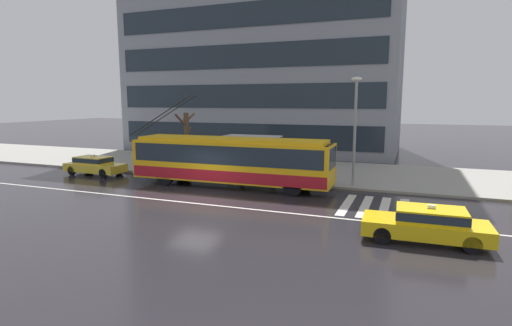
{
  "coord_description": "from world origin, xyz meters",
  "views": [
    {
      "loc": [
        10.75,
        -18.51,
        5.11
      ],
      "look_at": [
        2.1,
        3.74,
        1.43
      ],
      "focal_mm": 28.24,
      "sensor_mm": 36.0,
      "label": 1
    }
  ],
  "objects_px": {
    "trolleybus": "(231,160)",
    "pedestrian_approaching_curb": "(242,159)",
    "street_tree_bare": "(187,138)",
    "taxi_oncoming_far": "(427,223)",
    "street_lamp": "(355,122)",
    "taxi_queued_behind_bus": "(95,165)",
    "bus_shelter": "(253,145)",
    "pedestrian_at_shelter": "(274,155)"
  },
  "relations": [
    {
      "from": "trolleybus",
      "to": "street_tree_bare",
      "type": "xyz_separation_m",
      "value": [
        -5.37,
        3.9,
        0.84
      ]
    },
    {
      "from": "trolleybus",
      "to": "bus_shelter",
      "type": "distance_m",
      "value": 3.75
    },
    {
      "from": "street_lamp",
      "to": "street_tree_bare",
      "type": "relative_size",
      "value": 1.53
    },
    {
      "from": "taxi_oncoming_far",
      "to": "street_lamp",
      "type": "height_order",
      "value": "street_lamp"
    },
    {
      "from": "taxi_queued_behind_bus",
      "to": "bus_shelter",
      "type": "distance_m",
      "value": 11.25
    },
    {
      "from": "taxi_queued_behind_bus",
      "to": "pedestrian_approaching_curb",
      "type": "bearing_deg",
      "value": 20.01
    },
    {
      "from": "bus_shelter",
      "to": "street_lamp",
      "type": "bearing_deg",
      "value": -11.14
    },
    {
      "from": "taxi_queued_behind_bus",
      "to": "bus_shelter",
      "type": "relative_size",
      "value": 1.14
    },
    {
      "from": "taxi_queued_behind_bus",
      "to": "street_lamp",
      "type": "relative_size",
      "value": 0.68
    },
    {
      "from": "taxi_oncoming_far",
      "to": "pedestrian_at_shelter",
      "type": "height_order",
      "value": "pedestrian_at_shelter"
    },
    {
      "from": "taxi_oncoming_far",
      "to": "street_tree_bare",
      "type": "xyz_separation_m",
      "value": [
        -16.1,
        10.08,
        1.75
      ]
    },
    {
      "from": "taxi_queued_behind_bus",
      "to": "street_tree_bare",
      "type": "bearing_deg",
      "value": 35.17
    },
    {
      "from": "trolleybus",
      "to": "pedestrian_approaching_curb",
      "type": "relative_size",
      "value": 7.87
    },
    {
      "from": "taxi_queued_behind_bus",
      "to": "taxi_oncoming_far",
      "type": "bearing_deg",
      "value": -16.63
    },
    {
      "from": "taxi_oncoming_far",
      "to": "street_lamp",
      "type": "bearing_deg",
      "value": 114.15
    },
    {
      "from": "trolleybus",
      "to": "street_lamp",
      "type": "bearing_deg",
      "value": 18.77
    },
    {
      "from": "pedestrian_approaching_curb",
      "to": "street_tree_bare",
      "type": "height_order",
      "value": "street_tree_bare"
    },
    {
      "from": "taxi_queued_behind_bus",
      "to": "street_tree_bare",
      "type": "distance_m",
      "value": 6.66
    },
    {
      "from": "pedestrian_at_shelter",
      "to": "pedestrian_approaching_curb",
      "type": "height_order",
      "value": "pedestrian_at_shelter"
    },
    {
      "from": "bus_shelter",
      "to": "street_lamp",
      "type": "distance_m",
      "value": 7.3
    },
    {
      "from": "trolleybus",
      "to": "street_lamp",
      "type": "relative_size",
      "value": 2.06
    },
    {
      "from": "bus_shelter",
      "to": "pedestrian_at_shelter",
      "type": "height_order",
      "value": "bus_shelter"
    },
    {
      "from": "pedestrian_approaching_curb",
      "to": "street_tree_bare",
      "type": "relative_size",
      "value": 0.4
    },
    {
      "from": "pedestrian_approaching_curb",
      "to": "street_lamp",
      "type": "bearing_deg",
      "value": -10.09
    },
    {
      "from": "trolleybus",
      "to": "street_tree_bare",
      "type": "distance_m",
      "value": 6.69
    },
    {
      "from": "taxi_oncoming_far",
      "to": "street_lamp",
      "type": "relative_size",
      "value": 0.7
    },
    {
      "from": "bus_shelter",
      "to": "pedestrian_approaching_curb",
      "type": "xyz_separation_m",
      "value": [
        -0.87,
        0.02,
        -1.0
      ]
    },
    {
      "from": "taxi_oncoming_far",
      "to": "pedestrian_at_shelter",
      "type": "relative_size",
      "value": 2.28
    },
    {
      "from": "trolleybus",
      "to": "pedestrian_approaching_curb",
      "type": "distance_m",
      "value": 3.88
    },
    {
      "from": "bus_shelter",
      "to": "street_lamp",
      "type": "xyz_separation_m",
      "value": [
        6.94,
        -1.37,
        1.8
      ]
    },
    {
      "from": "pedestrian_at_shelter",
      "to": "street_tree_bare",
      "type": "bearing_deg",
      "value": 170.78
    },
    {
      "from": "pedestrian_approaching_curb",
      "to": "pedestrian_at_shelter",
      "type": "bearing_deg",
      "value": -20.24
    },
    {
      "from": "taxi_queued_behind_bus",
      "to": "pedestrian_approaching_curb",
      "type": "height_order",
      "value": "pedestrian_approaching_curb"
    },
    {
      "from": "taxi_queued_behind_bus",
      "to": "pedestrian_approaching_curb",
      "type": "xyz_separation_m",
      "value": [
        9.72,
        3.54,
        0.42
      ]
    },
    {
      "from": "street_tree_bare",
      "to": "trolleybus",
      "type": "bearing_deg",
      "value": -36.02
    },
    {
      "from": "street_tree_bare",
      "to": "pedestrian_at_shelter",
      "type": "bearing_deg",
      "value": -9.22
    },
    {
      "from": "pedestrian_at_shelter",
      "to": "trolleybus",
      "type": "bearing_deg",
      "value": -123.63
    },
    {
      "from": "pedestrian_at_shelter",
      "to": "bus_shelter",
      "type": "bearing_deg",
      "value": 152.07
    },
    {
      "from": "taxi_queued_behind_bus",
      "to": "trolleybus",
      "type": "bearing_deg",
      "value": -1.07
    },
    {
      "from": "pedestrian_approaching_curb",
      "to": "street_lamp",
      "type": "xyz_separation_m",
      "value": [
        7.81,
        -1.39,
        2.8
      ]
    },
    {
      "from": "bus_shelter",
      "to": "street_tree_bare",
      "type": "height_order",
      "value": "street_tree_bare"
    },
    {
      "from": "pedestrian_at_shelter",
      "to": "pedestrian_approaching_curb",
      "type": "relative_size",
      "value": 1.18
    }
  ]
}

